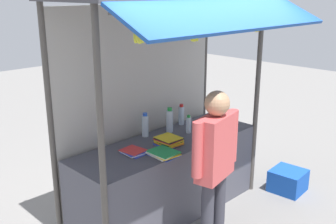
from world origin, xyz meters
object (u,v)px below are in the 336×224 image
(water_bottle_far_right, at_px, (170,121))
(magazine_stack_back_right, at_px, (134,152))
(magazine_stack_mid_left, at_px, (224,130))
(banana_bunch_leftmost, at_px, (195,34))
(magazine_stack_front_left, at_px, (163,153))
(banana_bunch_rightmost, at_px, (257,25))
(water_bottle_front_right, at_px, (181,115))
(water_bottle_center, at_px, (189,125))
(banana_bunch_inner_left, at_px, (139,34))
(water_bottle_mid_right, at_px, (145,125))
(plastic_crate, at_px, (288,180))
(magazine_stack_rear_center, at_px, (168,141))
(vendor_person, at_px, (215,158))

(water_bottle_far_right, height_order, magazine_stack_back_right, water_bottle_far_right)
(magazine_stack_mid_left, height_order, banana_bunch_leftmost, banana_bunch_leftmost)
(magazine_stack_front_left, height_order, banana_bunch_rightmost, banana_bunch_rightmost)
(magazine_stack_front_left, bearing_deg, water_bottle_front_right, 33.15)
(water_bottle_front_right, distance_m, banana_bunch_rightmost, 1.45)
(water_bottle_center, height_order, banana_bunch_rightmost, banana_bunch_rightmost)
(magazine_stack_front_left, height_order, banana_bunch_leftmost, banana_bunch_leftmost)
(water_bottle_far_right, relative_size, banana_bunch_inner_left, 1.25)
(banana_bunch_inner_left, bearing_deg, magazine_stack_front_left, 24.68)
(water_bottle_front_right, distance_m, banana_bunch_inner_left, 1.98)
(water_bottle_center, distance_m, banana_bunch_inner_left, 1.77)
(banana_bunch_rightmost, bearing_deg, magazine_stack_back_right, 160.67)
(magazine_stack_front_left, relative_size, banana_bunch_inner_left, 1.32)
(water_bottle_mid_right, relative_size, plastic_crate, 0.70)
(magazine_stack_back_right, bearing_deg, water_bottle_mid_right, 34.71)
(water_bottle_front_right, xyz_separation_m, magazine_stack_rear_center, (-0.62, -0.39, -0.08))
(water_bottle_front_right, bearing_deg, banana_bunch_leftmost, -130.37)
(magazine_stack_front_left, bearing_deg, vendor_person, -76.04)
(vendor_person, bearing_deg, water_bottle_mid_right, 72.83)
(magazine_stack_front_left, distance_m, magazine_stack_back_right, 0.32)
(magazine_stack_front_left, relative_size, vendor_person, 0.19)
(magazine_stack_mid_left, xyz_separation_m, banana_bunch_inner_left, (-1.50, -0.21, 1.27))
(water_bottle_far_right, relative_size, plastic_crate, 0.74)
(water_bottle_front_right, xyz_separation_m, water_bottle_center, (-0.17, -0.28, -0.02))
(magazine_stack_front_left, distance_m, vendor_person, 0.59)
(water_bottle_center, xyz_separation_m, banana_bunch_rightmost, (0.54, -0.52, 1.18))
(water_bottle_center, relative_size, magazine_stack_back_right, 0.82)
(magazine_stack_rear_center, bearing_deg, plastic_crate, -23.65)
(plastic_crate, bearing_deg, magazine_stack_mid_left, 148.77)
(banana_bunch_rightmost, height_order, plastic_crate, banana_bunch_rightmost)
(water_bottle_center, bearing_deg, banana_bunch_rightmost, -44.03)
(water_bottle_mid_right, distance_m, magazine_stack_rear_center, 0.40)
(water_bottle_far_right, bearing_deg, banana_bunch_leftmost, -117.93)
(magazine_stack_front_left, bearing_deg, plastic_crate, -15.48)
(plastic_crate, bearing_deg, banana_bunch_inner_left, 173.35)
(magazine_stack_rear_center, bearing_deg, magazine_stack_front_left, -144.60)
(banana_bunch_leftmost, bearing_deg, banana_bunch_rightmost, 0.07)
(magazine_stack_back_right, bearing_deg, banana_bunch_leftmost, -53.32)
(water_bottle_far_right, relative_size, magazine_stack_front_left, 0.95)
(water_bottle_center, bearing_deg, plastic_crate, -35.60)
(magazine_stack_front_left, distance_m, banana_bunch_rightmost, 1.78)
(magazine_stack_front_left, height_order, plastic_crate, magazine_stack_front_left)
(water_bottle_mid_right, height_order, banana_bunch_inner_left, banana_bunch_inner_left)
(magazine_stack_front_left, height_order, vendor_person, vendor_person)
(water_bottle_mid_right, distance_m, banana_bunch_rightmost, 1.71)
(water_bottle_far_right, bearing_deg, water_bottle_center, -54.01)
(banana_bunch_inner_left, relative_size, plastic_crate, 0.59)
(water_bottle_front_right, xyz_separation_m, banana_bunch_rightmost, (0.36, -0.80, 1.15))
(water_bottle_center, bearing_deg, magazine_stack_rear_center, -166.40)
(magazine_stack_front_left, relative_size, plastic_crate, 0.78)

